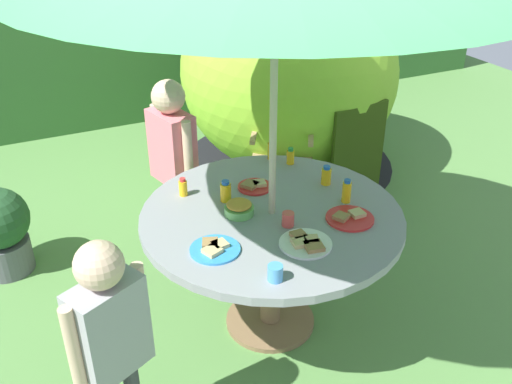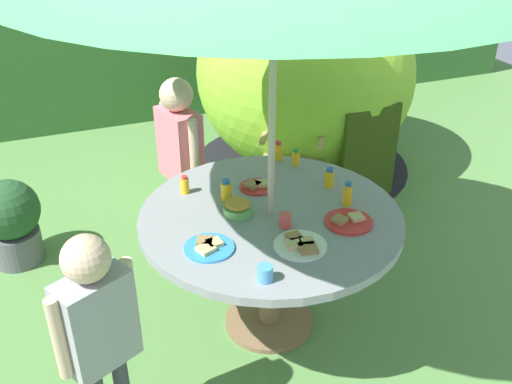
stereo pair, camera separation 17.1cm
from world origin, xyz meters
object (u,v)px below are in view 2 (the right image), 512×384
Objects in this scene: wooden_chair at (295,138)px; cup_near at (265,273)px; plate_near_right at (301,245)px; juice_bottle_back_edge at (329,178)px; plate_far_right at (348,221)px; plate_front_edge at (209,247)px; juice_bottle_center_back at (185,185)px; juice_bottle_center_front at (278,151)px; juice_bottle_mid_right at (296,158)px; garden_table at (270,231)px; snack_bowl at (238,207)px; dome_tent at (304,75)px; cup_far at (285,220)px; juice_bottle_far_left at (348,194)px; child_in_grey_shirt at (97,321)px; potted_plant at (11,220)px; juice_bottle_mid_left at (226,191)px; plate_near_left at (257,186)px.

wooden_chair is 1.95m from cup_near.
juice_bottle_back_edge reaches higher than plate_near_right.
plate_far_right is 1.03× the size of plate_front_edge.
wooden_chair is 1.36m from juice_bottle_center_back.
juice_bottle_center_back is (-0.68, 0.59, 0.04)m from plate_far_right.
juice_bottle_back_edge is at bearing 44.91° from cup_near.
juice_bottle_center_back is (-0.63, -0.20, -0.01)m from juice_bottle_center_front.
plate_far_right is 0.68m from juice_bottle_mid_right.
juice_bottle_mid_right reaches higher than plate_near_right.
garden_table is 0.41m from plate_far_right.
snack_bowl is 0.65× the size of plate_front_edge.
juice_bottle_back_edge is 1.52× the size of cup_near.
juice_bottle_mid_right is at bearing 101.00° from juice_bottle_back_edge.
plate_far_right is 2.17× the size of juice_bottle_back_edge.
snack_bowl is at bearing -57.58° from juice_bottle_center_back.
dome_tent reaches higher than cup_far.
juice_bottle_far_left is at bearing -84.25° from juice_bottle_mid_right.
garden_table is at bearing 92.40° from plate_near_right.
cup_far is (0.96, 0.31, 0.07)m from child_in_grey_shirt.
potted_plant is at bearing 138.32° from garden_table.
juice_bottle_mid_left reaches higher than snack_bowl.
snack_bowl is at bearing -171.33° from juice_bottle_back_edge.
plate_front_edge is at bearing -154.38° from garden_table.
plate_near_left is at bearing 11.11° from child_in_grey_shirt.
snack_bowl is 1.48× the size of juice_bottle_mid_right.
plate_front_edge is 0.94× the size of plate_near_right.
garden_table is at bearing 96.94° from cup_far.
potted_plant is 2.41× the size of plate_far_right.
dome_tent is 13.93× the size of snack_bowl.
cup_near is at bearing -153.98° from plate_far_right.
plate_front_edge is at bearing -133.38° from snack_bowl.
juice_bottle_center_front is 0.66m from juice_bottle_center_back.
plate_near_left is 0.40m from juice_bottle_back_edge.
dome_tent is 1.97m from juice_bottle_far_left.
juice_bottle_mid_left is 0.72m from cup_near.
plate_far_right and plate_near_left have the same top height.
plate_far_right is at bearing 18.22° from plate_near_right.
juice_bottle_center_back is 1.43× the size of cup_far.
plate_far_right is at bearing -116.84° from juice_bottle_far_left.
cup_near is (-0.08, -0.56, 0.00)m from snack_bowl.
plate_front_edge reaches higher than garden_table.
potted_plant is (-2.37, -0.61, -0.51)m from dome_tent.
plate_far_right reaches higher than garden_table.
plate_near_left is at bearing -150.84° from juice_bottle_mid_right.
juice_bottle_mid_right is at bearing 66.62° from plate_near_right.
cup_near is at bearing -115.17° from garden_table.
plate_far_right is at bearing -30.49° from snack_bowl.
dome_tent reaches higher than juice_bottle_center_front.
juice_bottle_center_front is (-0.76, -1.23, -0.02)m from dome_tent.
plate_front_edge is (-1.09, -1.38, 0.20)m from wooden_chair.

